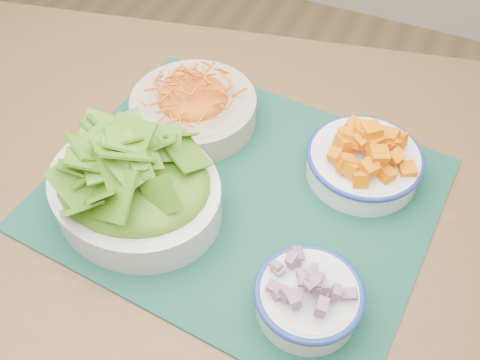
% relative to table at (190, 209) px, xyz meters
% --- Properties ---
extents(table, '(1.39, 1.07, 0.75)m').
position_rel_table_xyz_m(table, '(0.00, 0.00, 0.00)').
color(table, brown).
rests_on(table, ground).
extents(placemat, '(0.62, 0.53, 0.00)m').
position_rel_table_xyz_m(placemat, '(0.10, 0.00, 0.10)').
color(placemat, '#0C3228').
rests_on(placemat, table).
extents(carrot_bowl, '(0.29, 0.29, 0.09)m').
position_rel_table_xyz_m(carrot_bowl, '(-0.05, 0.12, 0.14)').
color(carrot_bowl, '#C5AF92').
rests_on(carrot_bowl, placemat).
extents(squash_bowl, '(0.19, 0.19, 0.09)m').
position_rel_table_xyz_m(squash_bowl, '(0.26, 0.12, 0.14)').
color(squash_bowl, white).
rests_on(squash_bowl, placemat).
extents(lettuce_bowl, '(0.32, 0.29, 0.13)m').
position_rel_table_xyz_m(lettuce_bowl, '(-0.04, -0.09, 0.16)').
color(lettuce_bowl, silver).
rests_on(lettuce_bowl, placemat).
extents(onion_bowl, '(0.16, 0.16, 0.08)m').
position_rel_table_xyz_m(onion_bowl, '(0.26, -0.15, 0.13)').
color(onion_bowl, white).
rests_on(onion_bowl, placemat).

